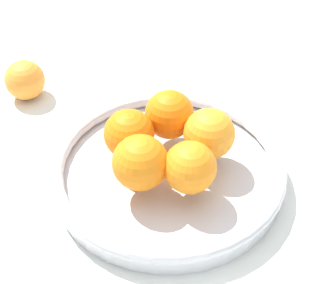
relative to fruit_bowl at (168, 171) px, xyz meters
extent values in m
plane|color=silver|center=(0.00, 0.00, -0.02)|extent=(4.00, 4.00, 0.00)
cylinder|color=silver|center=(0.00, 0.00, -0.01)|extent=(0.31, 0.31, 0.02)
torus|color=silver|center=(0.00, 0.00, 0.01)|extent=(0.32, 0.32, 0.02)
sphere|color=orange|center=(0.05, -0.02, 0.05)|extent=(0.07, 0.07, 0.07)
sphere|color=orange|center=(0.03, 0.04, 0.05)|extent=(0.07, 0.07, 0.07)
sphere|color=orange|center=(-0.03, 0.04, 0.06)|extent=(0.07, 0.07, 0.07)
sphere|color=orange|center=(-0.05, -0.01, 0.05)|extent=(0.07, 0.07, 0.07)
sphere|color=orange|center=(0.00, -0.06, 0.05)|extent=(0.07, 0.07, 0.07)
sphere|color=orange|center=(0.25, 0.17, 0.01)|extent=(0.06, 0.06, 0.06)
camera|label=1|loc=(-0.52, 0.15, 0.54)|focal=60.00mm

